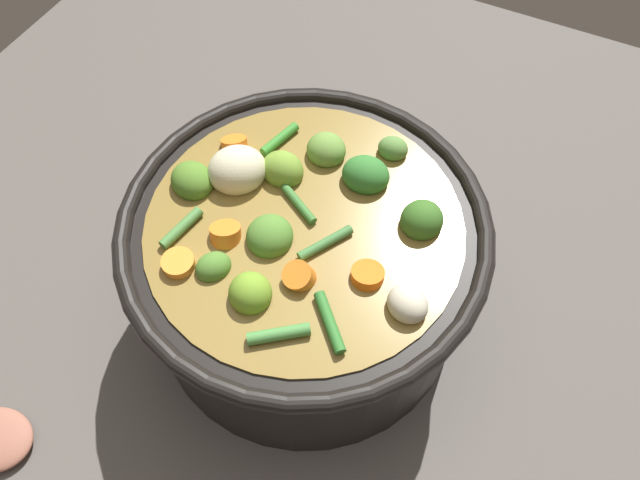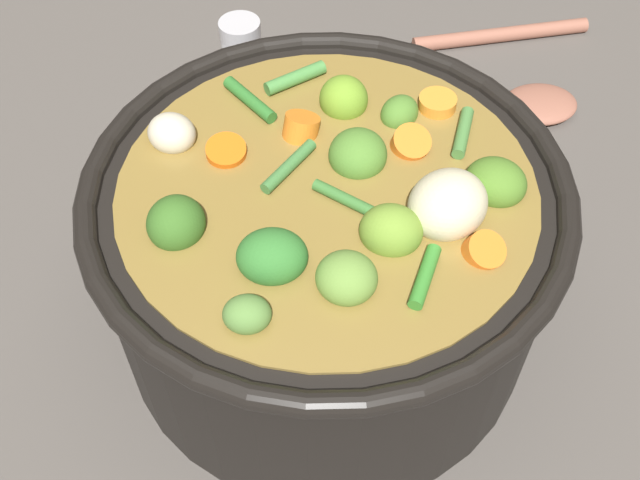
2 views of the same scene
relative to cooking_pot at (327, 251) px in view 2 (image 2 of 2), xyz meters
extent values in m
plane|color=#514C47|center=(0.00, 0.00, -0.08)|extent=(1.10, 1.10, 0.00)
cylinder|color=black|center=(0.00, 0.00, -0.01)|extent=(0.30, 0.30, 0.14)
torus|color=black|center=(0.00, 0.00, 0.06)|extent=(0.31, 0.31, 0.01)
cylinder|color=olive|center=(0.00, 0.00, 0.00)|extent=(0.26, 0.26, 0.14)
ellipsoid|color=#376723|center=(-0.09, -0.04, 0.07)|extent=(0.05, 0.05, 0.03)
ellipsoid|color=#33762F|center=(-0.03, -0.06, 0.07)|extent=(0.04, 0.04, 0.03)
ellipsoid|color=#4E802E|center=(0.02, 0.03, 0.07)|extent=(0.04, 0.04, 0.03)
ellipsoid|color=olive|center=(0.04, -0.04, 0.07)|extent=(0.04, 0.04, 0.03)
ellipsoid|color=#4E7C28|center=(0.10, 0.01, 0.07)|extent=(0.05, 0.05, 0.03)
ellipsoid|color=#58853D|center=(-0.04, -0.10, 0.07)|extent=(0.03, 0.02, 0.02)
ellipsoid|color=olive|center=(0.02, -0.07, 0.07)|extent=(0.04, 0.04, 0.03)
ellipsoid|color=#4D7D2D|center=(0.04, 0.07, 0.07)|extent=(0.04, 0.04, 0.02)
ellipsoid|color=olive|center=(0.01, 0.08, 0.07)|extent=(0.05, 0.05, 0.03)
cylinder|color=orange|center=(0.07, 0.08, 0.07)|extent=(0.03, 0.03, 0.01)
cylinder|color=orange|center=(-0.07, 0.02, 0.07)|extent=(0.03, 0.03, 0.02)
cylinder|color=orange|center=(0.09, -0.05, 0.07)|extent=(0.03, 0.04, 0.02)
cylinder|color=orange|center=(-0.02, 0.05, 0.07)|extent=(0.03, 0.04, 0.02)
cylinder|color=orange|center=(0.05, 0.04, 0.07)|extent=(0.04, 0.04, 0.02)
ellipsoid|color=beige|center=(0.07, -0.02, 0.07)|extent=(0.07, 0.07, 0.04)
ellipsoid|color=beige|center=(-0.10, 0.03, 0.07)|extent=(0.04, 0.04, 0.03)
cylinder|color=#3F773A|center=(-0.03, 0.01, 0.07)|extent=(0.03, 0.05, 0.01)
cylinder|color=#2F722B|center=(-0.06, 0.07, 0.07)|extent=(0.04, 0.04, 0.01)
cylinder|color=#36842C|center=(0.06, -0.07, 0.07)|extent=(0.02, 0.04, 0.01)
cylinder|color=#4A823D|center=(0.09, 0.05, 0.07)|extent=(0.02, 0.04, 0.01)
cylinder|color=#48893F|center=(-0.03, 0.10, 0.07)|extent=(0.04, 0.04, 0.01)
cylinder|color=#397231|center=(0.01, -0.01, 0.07)|extent=(0.04, 0.03, 0.01)
ellipsoid|color=#985D4A|center=(0.19, 0.25, -0.07)|extent=(0.08, 0.07, 0.02)
cylinder|color=#985D4A|center=(0.16, 0.36, -0.07)|extent=(0.19, 0.06, 0.02)
cylinder|color=silver|center=(-0.10, 0.26, -0.05)|extent=(0.04, 0.04, 0.06)
cylinder|color=#B7B7BC|center=(-0.10, 0.26, -0.01)|extent=(0.04, 0.04, 0.01)
camera|label=1|loc=(-0.13, 0.24, 0.47)|focal=33.01mm
camera|label=2|loc=(0.02, -0.33, 0.41)|focal=43.01mm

